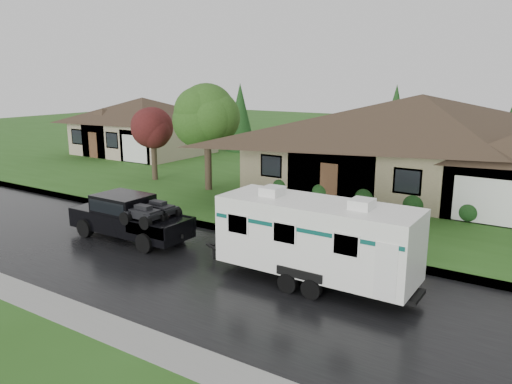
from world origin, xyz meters
TOP-DOWN VIEW (x-y plane):
  - ground at (0.00, 0.00)m, footprint 140.00×140.00m
  - road at (0.00, -2.00)m, footprint 140.00×8.00m
  - curb at (0.00, 2.25)m, footprint 140.00×0.50m
  - lawn at (0.00, 15.00)m, footprint 140.00×26.00m
  - house_main at (2.29, 13.84)m, footprint 19.44×10.80m
  - house_far at (-21.78, 15.85)m, footprint 10.80×8.64m
  - tree_left_green at (-8.52, 7.90)m, footprint 3.69×3.69m
  - tree_red at (-13.25, 8.27)m, footprint 2.84×2.84m
  - shrub_row at (2.00, 9.30)m, footprint 13.60×1.00m
  - pickup_truck at (-5.94, -0.80)m, footprint 5.61×2.13m
  - travel_trailer at (2.86, -0.80)m, footprint 6.92×2.43m

SIDE VIEW (x-z plane):
  - ground at x=0.00m, z-range 0.00..0.00m
  - road at x=0.00m, z-range 0.00..0.01m
  - curb at x=0.00m, z-range 0.00..0.15m
  - lawn at x=0.00m, z-range 0.00..0.15m
  - shrub_row at x=2.00m, z-range 0.15..1.15m
  - pickup_truck at x=-5.94m, z-range 0.07..1.94m
  - travel_trailer at x=2.86m, z-range 0.09..3.20m
  - house_far at x=-21.78m, z-range 0.07..5.87m
  - tree_red at x=-13.25m, z-range 1.06..5.76m
  - house_main at x=2.29m, z-range 0.14..7.04m
  - tree_left_green at x=-8.52m, z-range 1.33..7.45m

